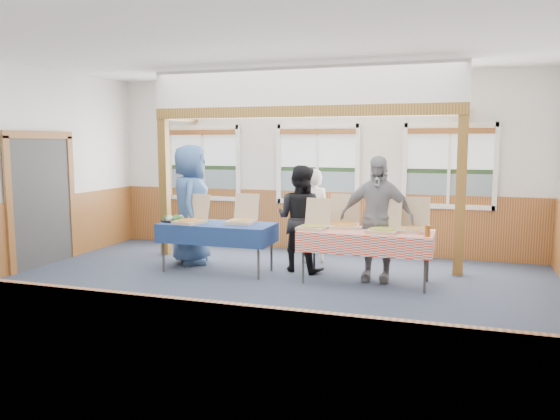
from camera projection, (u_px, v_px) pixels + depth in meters
The scene contains 27 objects.
floor at pixel (249, 302), 6.89m from camera, with size 8.00×8.00×0.00m, color #273240.
ceiling at pixel (247, 41), 6.50m from camera, with size 8.00×8.00×0.00m, color white.
wall_back at pixel (318, 164), 9.99m from camera, with size 8.00×8.00×0.00m, color silver.
wall_front at pixel (42, 208), 3.39m from camera, with size 8.00×8.00×0.00m, color silver.
wainscot_back at pixel (317, 221), 10.10m from camera, with size 7.98×0.05×1.10m, color brown.
wainscot_front at pixel (53, 367), 3.55m from camera, with size 7.98×0.05×1.10m, color brown.
cased_opening at pixel (41, 201), 8.84m from camera, with size 0.06×1.30×2.10m, color #353535.
window_left at pixel (203, 159), 10.66m from camera, with size 1.56×0.10×1.46m.
window_mid at pixel (318, 160), 9.94m from camera, with size 1.56×0.10×1.46m.
window_right at pixel (449, 161), 9.23m from camera, with size 1.56×0.10×1.46m.
post_left at pixel (165, 188), 9.69m from camera, with size 0.15×0.15×2.40m, color brown.
post_right at pixel (461, 196), 8.14m from camera, with size 0.15×0.15×2.40m, color brown.
cross_beam at pixel (300, 112), 8.75m from camera, with size 5.15×0.18×0.18m, color brown.
table_left at pixel (217, 227), 8.42m from camera, with size 1.91×1.37×0.76m.
table_right at pixel (366, 234), 7.74m from camera, with size 2.03×1.48×0.76m.
pizza_box_a at pixel (191, 219), 8.43m from camera, with size 0.50×0.56×0.43m.
pizza_box_b at pixel (242, 219), 8.45m from camera, with size 0.41×0.49×0.44m.
pizza_box_c at pixel (314, 224), 7.87m from camera, with size 0.44×0.51×0.43m.
pizza_box_d at pixel (344, 223), 8.02m from camera, with size 0.51×0.59×0.47m.
pizza_box_e at pixel (384, 228), 7.58m from camera, with size 0.45×0.53×0.45m.
pizza_box_f at pixel (414, 226), 7.66m from camera, with size 0.45×0.54×0.46m.
veggie_tray at pixel (174, 219), 8.64m from camera, with size 0.42×0.42×0.09m.
drink_glass at pixel (427, 231), 7.23m from camera, with size 0.07×0.07×0.15m, color brown.
woman_white at pixel (313, 216), 9.08m from camera, with size 0.57×0.38×1.57m, color white.
woman_black at pixel (300, 218), 8.46m from camera, with size 0.80×0.63×1.65m, color black.
man_blue at pixel (191, 204), 8.99m from camera, with size 0.96×0.63×1.97m, color #365689.
person_grey at pixel (376, 219), 7.88m from camera, with size 1.06×0.44×1.81m, color gray.
Camera 1 is at (2.46, -6.24, 2.01)m, focal length 35.00 mm.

